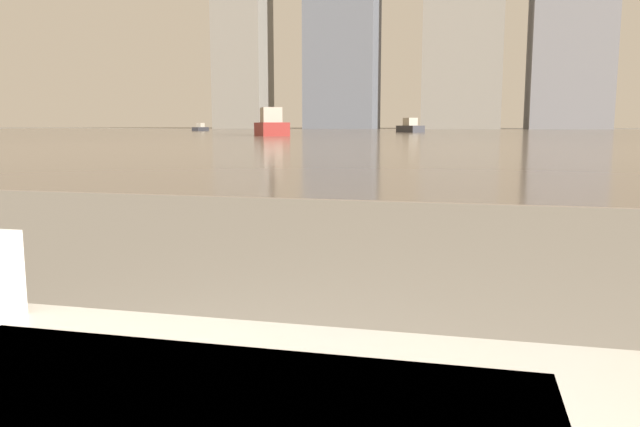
% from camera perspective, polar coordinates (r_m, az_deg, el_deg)
% --- Properties ---
extents(harbor_water, '(180.00, 110.00, 0.01)m').
position_cam_1_polar(harbor_water, '(61.93, 13.11, 7.16)').
color(harbor_water, gray).
rests_on(harbor_water, ground_plane).
extents(harbor_boat_1, '(3.34, 4.20, 1.53)m').
position_cam_1_polar(harbor_boat_1, '(67.58, 8.24, 7.81)').
color(harbor_boat_1, '#2D2D33').
rests_on(harbor_boat_1, harbor_water).
extents(harbor_boat_3, '(4.21, 5.88, 2.10)m').
position_cam_1_polar(harbor_boat_3, '(47.60, -4.50, 8.00)').
color(harbor_boat_3, maroon).
rests_on(harbor_boat_3, harbor_water).
extents(harbor_boat_4, '(1.25, 2.81, 1.02)m').
position_cam_1_polar(harbor_boat_4, '(83.68, -10.88, 7.68)').
color(harbor_boat_4, '#2D2D33').
rests_on(harbor_boat_4, harbor_water).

